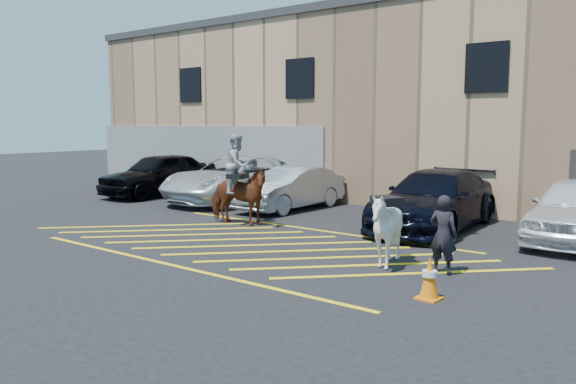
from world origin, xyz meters
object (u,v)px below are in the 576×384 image
Objects in this scene: mounted_bay at (238,189)px; saddled_white at (386,229)px; handler at (443,234)px; car_white_pickup at (236,179)px; car_blue_suv at (435,200)px; car_silver_sedan at (291,188)px; traffic_cone at (429,278)px; car_black_suv at (160,174)px.

mounted_bay is 5.88m from saddled_white.
mounted_bay reaches higher than handler.
car_white_pickup is 2.34× the size of mounted_bay.
car_blue_suv is at bearing 101.28° from saddled_white.
car_silver_sedan is 10.10m from traffic_cone.
car_silver_sedan is at bearing 2.37° from car_black_suv.
car_blue_suv is at bearing -3.85° from car_white_pickup.
traffic_cone is (7.22, -3.13, -0.70)m from mounted_bay.
car_white_pickup is at bearing 8.94° from car_black_suv.
car_black_suv reaches higher than handler.
car_black_suv is 15.58m from traffic_cone.
handler is 2.14× the size of traffic_cone.
traffic_cone is (0.46, -1.68, -0.41)m from handler.
handler is (7.34, -4.74, 0.06)m from car_silver_sedan.
saddled_white is (5.64, -1.66, -0.28)m from mounted_bay.
car_white_pickup reaches higher than handler.
car_white_pickup is 3.35× the size of saddled_white.
mounted_bay is at bearing -10.38° from handler.
handler reaches higher than traffic_cone.
handler is (13.86, -4.46, -0.09)m from car_black_suv.
saddled_white is at bearing -16.41° from mounted_bay.
car_black_suv is at bearing -16.12° from handler.
car_black_suv is at bearing -170.45° from car_white_pickup.
traffic_cone is at bearing -23.28° from car_black_suv.
car_white_pickup is at bearing 133.27° from mounted_bay.
traffic_cone is at bearing 106.99° from handler.
handler is 1.79m from traffic_cone.
car_blue_suv is at bearing -1.62° from car_silver_sedan.
traffic_cone is (10.61, -6.73, -0.49)m from car_white_pickup.
car_black_suv is 3.75m from car_white_pickup.
car_silver_sedan reaches higher than traffic_cone.
handler is at bearing -12.10° from mounted_bay.
mounted_bay is at bearing 163.59° from saddled_white.
car_white_pickup is at bearing 173.29° from car_blue_suv.
car_white_pickup is 1.10× the size of car_blue_suv.
traffic_cone is at bearing -31.82° from car_white_pickup.
mounted_bay reaches higher than car_black_suv.
saddled_white is (6.21, -4.95, 0.07)m from car_silver_sedan.
car_blue_suv reaches higher than handler.
car_white_pickup is (3.70, 0.59, -0.01)m from car_black_suv.
handler reaches higher than car_silver_sedan.
car_blue_suv is 2.12× the size of mounted_bay.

